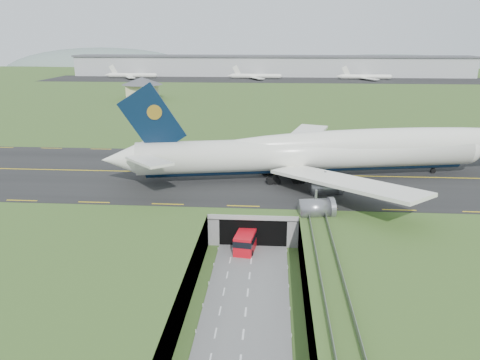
{
  "coord_description": "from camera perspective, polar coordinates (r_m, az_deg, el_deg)",
  "views": [
    {
      "loc": [
        3.23,
        -68.09,
        36.02
      ],
      "look_at": [
        -3.16,
        20.0,
        8.67
      ],
      "focal_mm": 35.0,
      "sensor_mm": 36.0,
      "label": 1
    }
  ],
  "objects": [
    {
      "name": "ground",
      "position": [
        77.1,
        1.29,
        -10.65
      ],
      "size": [
        900.0,
        900.0,
        0.0
      ],
      "primitive_type": "plane",
      "color": "#445C25",
      "rests_on": "ground"
    },
    {
      "name": "jumbo_jet",
      "position": [
        104.44,
        12.4,
        3.45
      ],
      "size": [
        105.19,
        64.88,
        21.87
      ],
      "rotation": [
        0.0,
        0.0,
        0.2
      ],
      "color": "white",
      "rests_on": "ground"
    },
    {
      "name": "airfield_deck",
      "position": [
        75.74,
        1.31,
        -8.64
      ],
      "size": [
        800.0,
        800.0,
        6.0
      ],
      "primitive_type": "cube",
      "color": "gray",
      "rests_on": "ground"
    },
    {
      "name": "distant_hills",
      "position": [
        503.42,
        11.38,
        12.32
      ],
      "size": [
        700.0,
        91.0,
        60.0
      ],
      "color": "slate",
      "rests_on": "ground"
    },
    {
      "name": "cargo_terminal",
      "position": [
        368.18,
        3.72,
        13.73
      ],
      "size": [
        320.0,
        67.0,
        15.6
      ],
      "color": "#B2B2B2",
      "rests_on": "ground"
    },
    {
      "name": "service_building",
      "position": [
        237.59,
        -11.82,
        11.13
      ],
      "size": [
        20.72,
        20.72,
        10.71
      ],
      "rotation": [
        0.0,
        0.0,
        0.06
      ],
      "color": "#C0B78A",
      "rests_on": "ground"
    },
    {
      "name": "guideway",
      "position": [
        58.32,
        11.56,
        -14.94
      ],
      "size": [
        3.0,
        53.0,
        7.05
      ],
      "color": "#A8A8A3",
      "rests_on": "ground"
    },
    {
      "name": "tunnel_portal",
      "position": [
        90.94,
        1.84,
        -3.87
      ],
      "size": [
        17.0,
        22.3,
        6.0
      ],
      "color": "gray",
      "rests_on": "ground"
    },
    {
      "name": "trench_road",
      "position": [
        70.51,
        0.97,
        -13.42
      ],
      "size": [
        12.0,
        75.0,
        0.2
      ],
      "primitive_type": "cube",
      "color": "slate",
      "rests_on": "ground"
    },
    {
      "name": "taxiway",
      "position": [
        105.48,
        2.22,
        0.71
      ],
      "size": [
        800.0,
        44.0,
        0.18
      ],
      "primitive_type": "cube",
      "color": "black",
      "rests_on": "airfield_deck"
    },
    {
      "name": "shuttle_tram",
      "position": [
        82.66,
        0.83,
        -7.2
      ],
      "size": [
        4.31,
        8.78,
        3.41
      ],
      "rotation": [
        0.0,
        0.0,
        -0.14
      ],
      "color": "red",
      "rests_on": "ground"
    }
  ]
}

